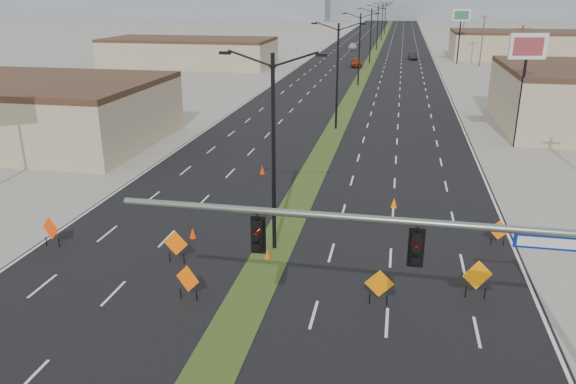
% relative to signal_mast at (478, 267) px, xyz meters
% --- Properties ---
extents(road_surface, '(25.00, 400.00, 0.02)m').
position_rel_signal_mast_xyz_m(road_surface, '(-8.56, 98.00, -4.79)').
color(road_surface, black).
rests_on(road_surface, ground).
extents(median_strip, '(2.00, 400.00, 0.04)m').
position_rel_signal_mast_xyz_m(median_strip, '(-8.56, 98.00, -4.79)').
color(median_strip, '#394C1B').
rests_on(median_strip, ground).
extents(building_sw_far, '(30.00, 14.00, 4.50)m').
position_rel_signal_mast_xyz_m(building_sw_far, '(-40.56, 83.00, -2.54)').
color(building_sw_far, tan).
rests_on(building_sw_far, ground).
extents(building_se_far, '(44.00, 16.00, 5.00)m').
position_rel_signal_mast_xyz_m(building_se_far, '(29.44, 108.00, -2.29)').
color(building_se_far, tan).
rests_on(building_se_far, ground).
extents(signal_mast, '(16.30, 0.60, 8.00)m').
position_rel_signal_mast_xyz_m(signal_mast, '(0.00, 0.00, 0.00)').
color(signal_mast, slate).
rests_on(signal_mast, ground).
extents(streetlight_0, '(5.15, 0.24, 10.02)m').
position_rel_signal_mast_xyz_m(streetlight_0, '(-8.56, 10.00, 0.63)').
color(streetlight_0, black).
rests_on(streetlight_0, ground).
extents(streetlight_1, '(5.15, 0.24, 10.02)m').
position_rel_signal_mast_xyz_m(streetlight_1, '(-8.56, 38.00, 0.63)').
color(streetlight_1, black).
rests_on(streetlight_1, ground).
extents(streetlight_2, '(5.15, 0.24, 10.02)m').
position_rel_signal_mast_xyz_m(streetlight_2, '(-8.56, 66.00, 0.63)').
color(streetlight_2, black).
rests_on(streetlight_2, ground).
extents(streetlight_3, '(5.15, 0.24, 10.02)m').
position_rel_signal_mast_xyz_m(streetlight_3, '(-8.56, 94.00, 0.63)').
color(streetlight_3, black).
rests_on(streetlight_3, ground).
extents(streetlight_4, '(5.15, 0.24, 10.02)m').
position_rel_signal_mast_xyz_m(streetlight_4, '(-8.56, 122.00, 0.63)').
color(streetlight_4, black).
rests_on(streetlight_4, ground).
extents(streetlight_5, '(5.15, 0.24, 10.02)m').
position_rel_signal_mast_xyz_m(streetlight_5, '(-8.56, 150.00, 0.63)').
color(streetlight_5, black).
rests_on(streetlight_5, ground).
extents(streetlight_6, '(5.15, 0.24, 10.02)m').
position_rel_signal_mast_xyz_m(streetlight_6, '(-8.56, 178.00, 0.63)').
color(streetlight_6, black).
rests_on(streetlight_6, ground).
extents(utility_pole_1, '(1.60, 0.20, 9.00)m').
position_rel_signal_mast_xyz_m(utility_pole_1, '(11.44, 58.00, -0.12)').
color(utility_pole_1, '#4C3823').
rests_on(utility_pole_1, ground).
extents(utility_pole_2, '(1.60, 0.20, 9.00)m').
position_rel_signal_mast_xyz_m(utility_pole_2, '(11.44, 93.00, -0.12)').
color(utility_pole_2, '#4C3823').
rests_on(utility_pole_2, ground).
extents(utility_pole_3, '(1.60, 0.20, 9.00)m').
position_rel_signal_mast_xyz_m(utility_pole_3, '(11.44, 128.00, -0.12)').
color(utility_pole_3, '#4C3823').
rests_on(utility_pole_3, ground).
extents(car_left, '(2.54, 5.02, 1.64)m').
position_rel_signal_mast_xyz_m(car_left, '(-10.56, 87.91, -3.97)').
color(car_left, maroon).
rests_on(car_left, ground).
extents(car_mid, '(1.84, 4.41, 1.42)m').
position_rel_signal_mast_xyz_m(car_mid, '(-0.42, 102.08, -4.08)').
color(car_mid, black).
rests_on(car_mid, ground).
extents(car_far, '(2.03, 4.72, 1.36)m').
position_rel_signal_mast_xyz_m(car_far, '(-14.12, 121.50, -4.11)').
color(car_far, '#A7ADB0').
rests_on(car_far, ground).
extents(construction_sign_0, '(1.19, 0.46, 1.67)m').
position_rel_signal_mast_xyz_m(construction_sign_0, '(-20.06, 7.96, -3.81)').
color(construction_sign_0, '#E43504').
rests_on(construction_sign_0, ground).
extents(construction_sign_1, '(1.19, 0.45, 1.66)m').
position_rel_signal_mast_xyz_m(construction_sign_1, '(-11.08, 4.16, -3.82)').
color(construction_sign_1, '#FF5F05').
rests_on(construction_sign_1, ground).
extents(construction_sign_2, '(1.28, 0.14, 1.71)m').
position_rel_signal_mast_xyz_m(construction_sign_2, '(-12.93, 7.42, -3.78)').
color(construction_sign_2, '#F86005').
rests_on(construction_sign_2, ground).
extents(construction_sign_3, '(1.25, 0.13, 1.66)m').
position_rel_signal_mast_xyz_m(construction_sign_3, '(-2.97, 5.33, -3.82)').
color(construction_sign_3, orange).
rests_on(construction_sign_3, ground).
extents(construction_sign_4, '(1.31, 0.51, 1.84)m').
position_rel_signal_mast_xyz_m(construction_sign_4, '(1.16, 6.70, -3.70)').
color(construction_sign_4, orange).
rests_on(construction_sign_4, ground).
extents(construction_sign_5, '(1.06, 0.14, 1.42)m').
position_rel_signal_mast_xyz_m(construction_sign_5, '(2.94, 12.64, -3.97)').
color(construction_sign_5, '#FF6805').
rests_on(construction_sign_5, ground).
extents(cone_0, '(0.48, 0.48, 0.62)m').
position_rel_signal_mast_xyz_m(cone_0, '(-13.19, 10.40, -4.48)').
color(cone_0, '#E73404').
rests_on(cone_0, ground).
extents(cone_1, '(0.43, 0.43, 0.55)m').
position_rel_signal_mast_xyz_m(cone_1, '(-8.64, 8.72, -4.52)').
color(cone_1, '#FF5105').
rests_on(cone_1, ground).
extents(cone_2, '(0.46, 0.46, 0.66)m').
position_rel_signal_mast_xyz_m(cone_2, '(-2.54, 17.22, -4.46)').
color(cone_2, '#F96905').
rests_on(cone_2, ground).
extents(cone_3, '(0.45, 0.45, 0.66)m').
position_rel_signal_mast_xyz_m(cone_3, '(-12.19, 22.30, -4.46)').
color(cone_3, red).
rests_on(cone_3, ground).
extents(pole_sign_east_near, '(3.11, 1.03, 9.55)m').
position_rel_signal_mast_xyz_m(pole_sign_east_near, '(7.47, 34.16, 3.00)').
color(pole_sign_east_near, black).
rests_on(pole_sign_east_near, ground).
extents(pole_sign_east_far, '(3.24, 0.57, 9.88)m').
position_rel_signal_mast_xyz_m(pole_sign_east_far, '(7.76, 96.48, 3.30)').
color(pole_sign_east_far, black).
rests_on(pole_sign_east_far, ground).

